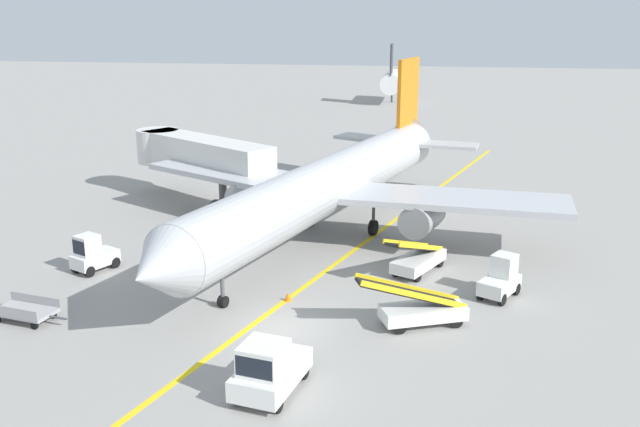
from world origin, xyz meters
TOP-DOWN VIEW (x-y plane):
  - ground_plane at (0.00, 0.00)m, footprint 300.00×300.00m
  - taxi_line_yellow at (0.16, 5.00)m, footprint 23.87×76.53m
  - airliner at (0.32, 13.36)m, footprint 27.73×34.57m
  - jet_bridge at (-10.77, 20.03)m, footprint 12.09×9.12m
  - pushback_tug at (0.73, -5.44)m, footprint 2.57×3.90m
  - baggage_tug_near_wing at (-11.55, 5.37)m, footprint 2.21×2.73m
  - baggage_tug_by_cargo_door at (9.91, 5.30)m, footprint 2.30×2.73m
  - belt_loader_forward_hold at (5.77, 7.99)m, footprint 3.30×5.05m
  - belt_loader_aft_hold at (6.10, 1.36)m, footprint 5.10×3.09m
  - baggage_cart_loaded at (-11.69, -1.05)m, footprint 3.84×2.05m
  - ground_crew_marshaller at (-7.46, 8.73)m, footprint 0.36×0.24m
  - safety_cone_nose_left at (-5.61, 12.12)m, footprint 0.36×0.36m
  - safety_cone_nose_right at (-0.32, 3.05)m, footprint 0.36×0.36m
  - distant_aircraft_far_left at (-0.10, 79.51)m, footprint 3.00×10.10m

SIDE VIEW (x-z plane):
  - ground_plane at x=0.00m, z-range 0.00..0.00m
  - taxi_line_yellow at x=0.16m, z-range 0.00..0.01m
  - safety_cone_nose_left at x=-5.61m, z-range 0.00..0.44m
  - safety_cone_nose_right at x=-0.32m, z-range 0.00..0.44m
  - baggage_cart_loaded at x=-11.69m, z-range 0.00..0.94m
  - belt_loader_forward_hold at x=5.77m, z-range -0.52..2.07m
  - belt_loader_aft_hold at x=6.10m, z-range -0.52..2.07m
  - ground_crew_marshaller at x=-7.46m, z-range 0.06..1.76m
  - baggage_tug_near_wing at x=-11.55m, z-range -0.12..1.98m
  - baggage_tug_by_cargo_door at x=9.91m, z-range -0.12..1.98m
  - pushback_tug at x=0.73m, z-range -0.11..2.09m
  - distant_aircraft_far_left at x=-0.10m, z-range -1.18..7.62m
  - airliner at x=0.32m, z-range -1.63..8.47m
  - jet_bridge at x=-10.77m, z-range 1.12..5.97m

